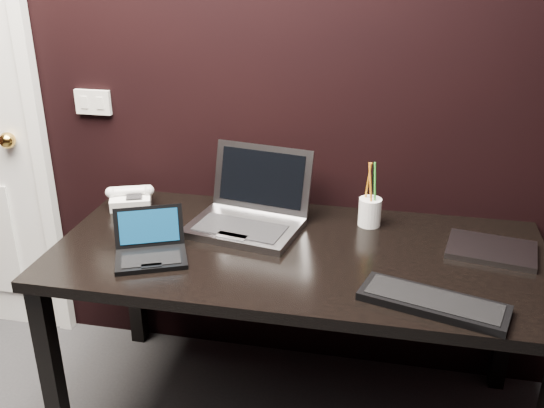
% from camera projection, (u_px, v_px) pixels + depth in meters
% --- Properties ---
extents(wall_back, '(4.00, 0.00, 4.00)m').
position_uv_depth(wall_back, '(240.00, 63.00, 2.30)').
color(wall_back, black).
rests_on(wall_back, ground).
extents(wall_switch, '(0.15, 0.02, 0.10)m').
position_uv_depth(wall_switch, '(93.00, 102.00, 2.47)').
color(wall_switch, silver).
rests_on(wall_switch, wall_back).
extents(desk, '(1.70, 0.80, 0.74)m').
position_uv_depth(desk, '(298.00, 269.00, 2.14)').
color(desk, black).
rests_on(desk, ground).
extents(netbook, '(0.30, 0.28, 0.15)m').
position_uv_depth(netbook, '(151.00, 249.00, 2.04)').
color(netbook, black).
rests_on(netbook, desk).
extents(silver_laptop, '(0.45, 0.42, 0.27)m').
position_uv_depth(silver_laptop, '(249.00, 213.00, 2.26)').
color(silver_laptop, gray).
rests_on(silver_laptop, desk).
extents(ext_keyboard, '(0.45, 0.26, 0.03)m').
position_uv_depth(ext_keyboard, '(433.00, 302.00, 1.77)').
color(ext_keyboard, black).
rests_on(ext_keyboard, desk).
extents(closed_laptop, '(0.32, 0.26, 0.02)m').
position_uv_depth(closed_laptop, '(491.00, 250.00, 2.08)').
color(closed_laptop, gray).
rests_on(closed_laptop, desk).
extents(desk_phone, '(0.20, 0.19, 0.09)m').
position_uv_depth(desk_phone, '(131.00, 198.00, 2.44)').
color(desk_phone, white).
rests_on(desk_phone, desk).
extents(mobile_phone, '(0.05, 0.05, 0.09)m').
position_uv_depth(mobile_phone, '(132.00, 223.00, 2.22)').
color(mobile_phone, black).
rests_on(mobile_phone, desk).
extents(pen_cup, '(0.10, 0.10, 0.25)m').
position_uv_depth(pen_cup, '(370.00, 211.00, 2.26)').
color(pen_cup, white).
rests_on(pen_cup, desk).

